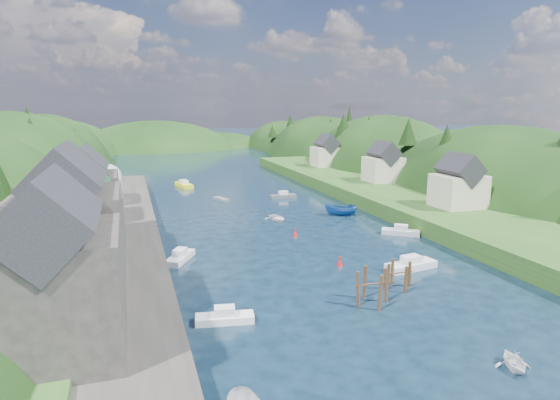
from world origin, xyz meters
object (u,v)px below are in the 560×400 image
object	(u,v)px
channel_buoy_far	(295,233)
piling_cluster_far	(399,278)
piling_cluster_near	(372,290)
channel_buoy_near	(340,262)

from	to	relation	value
channel_buoy_far	piling_cluster_far	bearing A→B (deg)	-81.21
piling_cluster_near	piling_cluster_far	world-z (taller)	piling_cluster_near
piling_cluster_near	channel_buoy_far	xyz separation A→B (m)	(1.08, 23.61, -0.87)
piling_cluster_near	channel_buoy_far	distance (m)	23.65
piling_cluster_far	channel_buoy_near	bearing A→B (deg)	108.53
piling_cluster_near	channel_buoy_far	world-z (taller)	piling_cluster_near
piling_cluster_far	channel_buoy_near	world-z (taller)	piling_cluster_far
channel_buoy_near	channel_buoy_far	bearing A→B (deg)	92.67
piling_cluster_near	piling_cluster_far	bearing A→B (deg)	30.26
piling_cluster_far	piling_cluster_near	bearing A→B (deg)	-149.74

